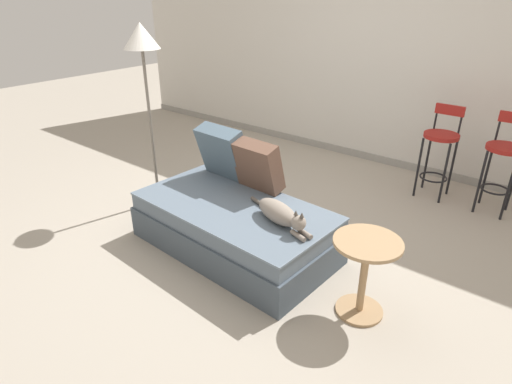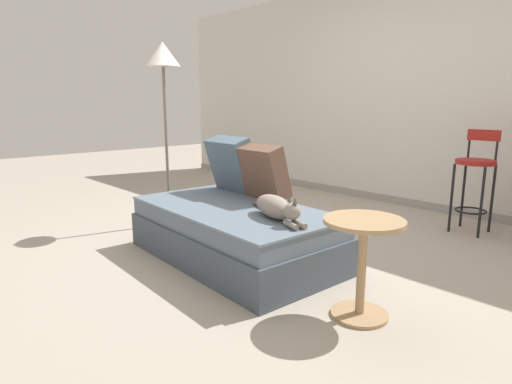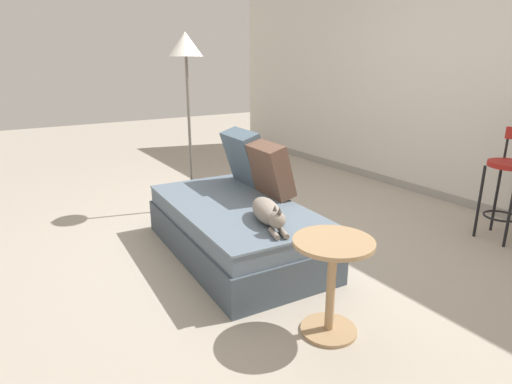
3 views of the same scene
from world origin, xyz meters
name	(u,v)px [view 3 (image 3 of 3)]	position (x,y,z in m)	size (l,w,h in m)	color
ground_plane	(276,242)	(0.00, 0.00, 0.00)	(16.00, 16.00, 0.00)	#A89E8E
wall_back_panel	(458,78)	(0.00, 2.25, 1.30)	(8.00, 0.10, 2.60)	silver
wall_baseboard_trim	(439,195)	(0.00, 2.20, 0.04)	(8.00, 0.02, 0.09)	gray
couch	(235,228)	(0.00, -0.40, 0.21)	(1.70, 0.97, 0.41)	#44505B
throw_pillow_corner	(246,157)	(-0.44, -0.04, 0.66)	(0.47, 0.32, 0.48)	#4C6070
throw_pillow_middle	(270,170)	(-0.02, -0.06, 0.64)	(0.43, 0.28, 0.44)	brown
cat	(268,212)	(0.46, -0.40, 0.49)	(0.72, 0.31, 0.19)	gray
bar_stool_near_window	(509,177)	(0.95, 1.68, 0.55)	(0.34, 0.34, 0.94)	black
side_table	(332,273)	(1.18, -0.46, 0.37)	(0.44, 0.44, 0.56)	tan
floor_lamp	(186,62)	(-1.17, -0.24, 1.46)	(0.32, 0.32, 1.72)	slate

